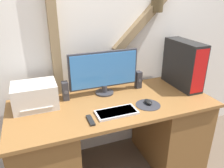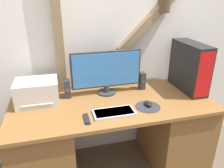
# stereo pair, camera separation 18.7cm
# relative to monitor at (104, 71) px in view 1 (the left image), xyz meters

# --- Properties ---
(wall_back) EXTENTS (6.40, 0.17, 2.80)m
(wall_back) POSITION_rel_monitor_xyz_m (0.00, 0.23, 0.35)
(wall_back) COLOR white
(wall_back) RESTS_ON ground_plane
(desk) EXTENTS (1.80, 0.77, 0.79)m
(desk) POSITION_rel_monitor_xyz_m (0.01, -0.21, -0.61)
(desk) COLOR brown
(desk) RESTS_ON ground_plane
(monitor) EXTENTS (0.66, 0.18, 0.41)m
(monitor) POSITION_rel_monitor_xyz_m (0.00, 0.00, 0.00)
(monitor) COLOR #333338
(monitor) RESTS_ON desk
(keyboard) EXTENTS (0.34, 0.16, 0.02)m
(keyboard) POSITION_rel_monitor_xyz_m (-0.03, -0.39, -0.22)
(keyboard) COLOR silver
(keyboard) RESTS_ON desk
(mousepad) EXTENTS (0.22, 0.22, 0.00)m
(mousepad) POSITION_rel_monitor_xyz_m (0.28, -0.37, -0.22)
(mousepad) COLOR #2D2D33
(mousepad) RESTS_ON desk
(mouse) EXTENTS (0.06, 0.10, 0.04)m
(mouse) POSITION_rel_monitor_xyz_m (0.29, -0.35, -0.20)
(mouse) COLOR black
(mouse) RESTS_ON mousepad
(computer_tower) EXTENTS (0.17, 0.48, 0.47)m
(computer_tower) POSITION_rel_monitor_xyz_m (0.80, -0.12, 0.01)
(computer_tower) COLOR black
(computer_tower) RESTS_ON desk
(printer) EXTENTS (0.36, 0.28, 0.21)m
(printer) POSITION_rel_monitor_xyz_m (-0.63, -0.05, -0.12)
(printer) COLOR beige
(printer) RESTS_ON desk
(speaker_left) EXTENTS (0.05, 0.07, 0.17)m
(speaker_left) POSITION_rel_monitor_xyz_m (-0.37, -0.00, -0.14)
(speaker_left) COLOR #2D2D33
(speaker_left) RESTS_ON desk
(speaker_right) EXTENTS (0.05, 0.07, 0.17)m
(speaker_right) POSITION_rel_monitor_xyz_m (0.37, 0.01, -0.14)
(speaker_right) COLOR #2D2D33
(speaker_right) RESTS_ON desk
(remote_control) EXTENTS (0.04, 0.15, 0.02)m
(remote_control) POSITION_rel_monitor_xyz_m (-0.26, -0.43, -0.22)
(remote_control) COLOR black
(remote_control) RESTS_ON desk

